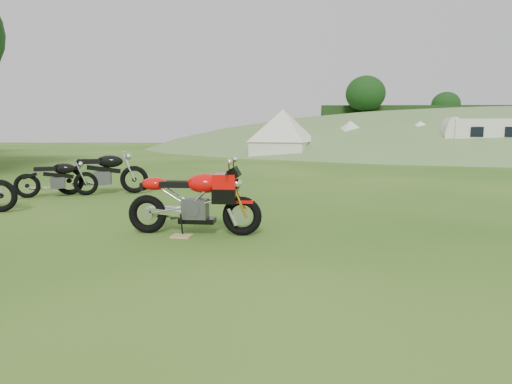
# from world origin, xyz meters

# --- Properties ---
(ground) EXTENTS (120.00, 120.00, 0.00)m
(ground) POSITION_xyz_m (0.00, 0.00, 0.00)
(ground) COLOR #264F11
(ground) RESTS_ON ground
(hillside) EXTENTS (80.00, 64.00, 8.00)m
(hillside) POSITION_xyz_m (24.00, 40.00, 0.00)
(hillside) COLOR #5D8644
(hillside) RESTS_ON ground
(hedgerow) EXTENTS (36.00, 1.20, 8.60)m
(hedgerow) POSITION_xyz_m (24.00, 40.00, 0.00)
(hedgerow) COLOR black
(hedgerow) RESTS_ON ground
(sport_motorcycle) EXTENTS (1.96, 0.64, 1.16)m
(sport_motorcycle) POSITION_xyz_m (-0.82, 0.90, 0.58)
(sport_motorcycle) COLOR red
(sport_motorcycle) RESTS_ON ground
(plywood_board) EXTENTS (0.32, 0.27, 0.02)m
(plywood_board) POSITION_xyz_m (-0.98, 0.72, 0.01)
(plywood_board) COLOR tan
(plywood_board) RESTS_ON ground
(vintage_moto_c) EXTENTS (2.20, 0.92, 1.13)m
(vintage_moto_c) POSITION_xyz_m (-3.80, 5.03, 0.56)
(vintage_moto_c) COLOR black
(vintage_moto_c) RESTS_ON ground
(vintage_moto_d) EXTENTS (1.80, 1.04, 0.93)m
(vintage_moto_d) POSITION_xyz_m (-4.70, 4.58, 0.47)
(vintage_moto_d) COLOR black
(vintage_moto_d) RESTS_ON ground
(tent_left) EXTENTS (4.09, 4.09, 2.79)m
(tent_left) POSITION_xyz_m (1.23, 20.62, 1.39)
(tent_left) COLOR white
(tent_left) RESTS_ON ground
(tent_mid) EXTENTS (3.39, 3.39, 2.40)m
(tent_mid) POSITION_xyz_m (5.60, 22.41, 1.20)
(tent_mid) COLOR silver
(tent_mid) RESTS_ON ground
(tent_right) EXTENTS (3.16, 3.16, 2.36)m
(tent_right) POSITION_xyz_m (9.46, 20.79, 1.18)
(tent_right) COLOR white
(tent_right) RESTS_ON ground
(caravan) EXTENTS (5.18, 3.06, 2.27)m
(caravan) POSITION_xyz_m (12.18, 17.92, 1.14)
(caravan) COLOR silver
(caravan) RESTS_ON ground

